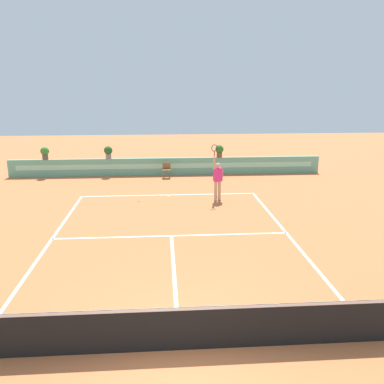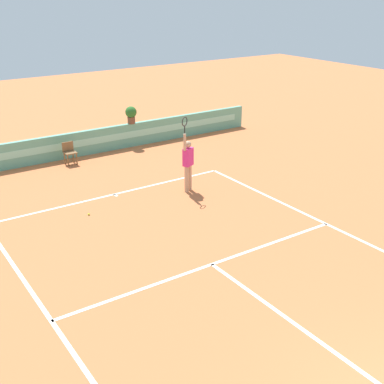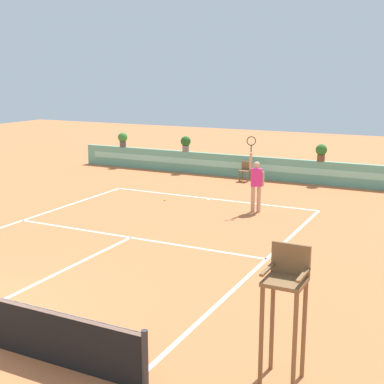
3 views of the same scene
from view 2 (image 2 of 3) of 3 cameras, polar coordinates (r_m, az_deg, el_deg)
The scene contains 7 objects.
ground_plane at distance 12.50m, azimuth 3.34°, elevation -8.88°, with size 60.00×60.00×0.00m, color #C66B3D.
court_lines at distance 12.99m, azimuth 1.41°, elevation -7.51°, with size 8.32×11.94×0.01m.
back_wall_barrier at distance 20.82m, azimuth -14.22°, elevation 4.96°, with size 18.00×0.21×1.00m.
ball_kid_chair at distance 20.15m, azimuth -13.58°, elevation 4.39°, with size 0.44×0.44×0.85m.
tennis_player at distance 16.77m, azimuth -0.45°, elevation 3.47°, with size 0.57×0.35×2.58m.
tennis_ball_near_baseline at distance 15.64m, azimuth -11.50°, elevation -2.45°, with size 0.07×0.07×0.07m, color #CCE033.
potted_plant_right at distance 21.74m, azimuth -6.85°, elevation 8.71°, with size 0.48×0.48×0.72m.
Camera 2 is at (-6.57, -2.44, 6.46)m, focal length 47.56 mm.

